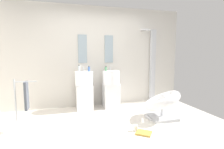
% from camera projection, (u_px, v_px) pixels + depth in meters
% --- Properties ---
extents(ground_plane, '(4.80, 3.60, 0.04)m').
position_uv_depth(ground_plane, '(112.00, 131.00, 3.21)').
color(ground_plane, silver).
extents(rear_partition, '(4.80, 0.10, 2.60)m').
position_uv_depth(rear_partition, '(95.00, 57.00, 4.63)').
color(rear_partition, beige).
rests_on(rear_partition, ground_plane).
extents(pedestal_sink_left, '(0.44, 0.44, 1.05)m').
position_uv_depth(pedestal_sink_left, '(84.00, 90.00, 4.34)').
color(pedestal_sink_left, white).
rests_on(pedestal_sink_left, ground_plane).
extents(pedestal_sink_right, '(0.44, 0.44, 1.05)m').
position_uv_depth(pedestal_sink_right, '(111.00, 88.00, 4.52)').
color(pedestal_sink_right, white).
rests_on(pedestal_sink_right, ground_plane).
extents(vanity_mirror_left, '(0.22, 0.03, 0.71)m').
position_uv_depth(vanity_mirror_left, '(82.00, 49.00, 4.45)').
color(vanity_mirror_left, '#8C9EA8').
extents(vanity_mirror_right, '(0.22, 0.03, 0.71)m').
position_uv_depth(vanity_mirror_right, '(109.00, 49.00, 4.63)').
color(vanity_mirror_right, '#8C9EA8').
extents(shower_column, '(0.49, 0.24, 2.05)m').
position_uv_depth(shower_column, '(152.00, 65.00, 4.97)').
color(shower_column, '#B7BABF').
rests_on(shower_column, ground_plane).
extents(lounge_chair, '(1.08, 1.08, 0.65)m').
position_uv_depth(lounge_chair, '(162.00, 103.00, 3.69)').
color(lounge_chair, '#B7BABF').
rests_on(lounge_chair, ground_plane).
extents(towel_rack, '(0.37, 0.22, 0.95)m').
position_uv_depth(towel_rack, '(25.00, 97.00, 3.06)').
color(towel_rack, '#B7BABF').
rests_on(towel_rack, ground_plane).
extents(area_rug, '(1.13, 0.82, 0.01)m').
position_uv_depth(area_rug, '(142.00, 133.00, 3.07)').
color(area_rug, white).
rests_on(area_rug, ground_plane).
extents(magazine_ochre, '(0.33, 0.32, 0.03)m').
position_uv_depth(magazine_ochre, '(144.00, 133.00, 3.01)').
color(magazine_ochre, gold).
rests_on(magazine_ochre, area_rug).
extents(coffee_mug, '(0.08, 0.08, 0.11)m').
position_uv_depth(coffee_mug, '(136.00, 128.00, 3.12)').
color(coffee_mug, white).
rests_on(coffee_mug, area_rug).
extents(soap_bottle_clear, '(0.05, 0.05, 0.17)m').
position_uv_depth(soap_bottle_clear, '(79.00, 69.00, 4.17)').
color(soap_bottle_clear, silver).
rests_on(soap_bottle_clear, pedestal_sink_left).
extents(soap_bottle_green, '(0.06, 0.06, 0.12)m').
position_uv_depth(soap_bottle_green, '(106.00, 69.00, 4.44)').
color(soap_bottle_green, '#59996B').
rests_on(soap_bottle_green, pedestal_sink_right).
extents(soap_bottle_blue, '(0.05, 0.05, 0.14)m').
position_uv_depth(soap_bottle_blue, '(89.00, 69.00, 4.26)').
color(soap_bottle_blue, '#4C72B7').
rests_on(soap_bottle_blue, pedestal_sink_left).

